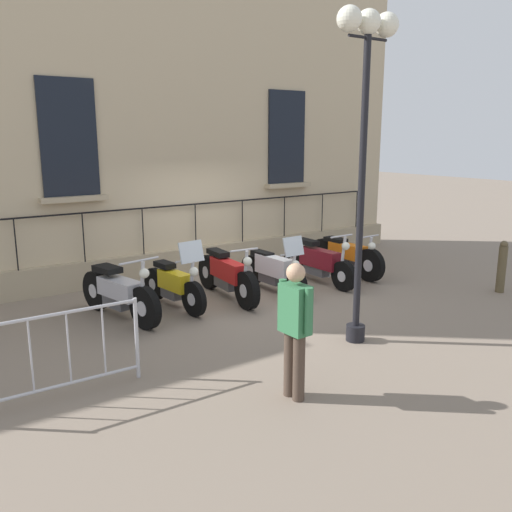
{
  "coord_description": "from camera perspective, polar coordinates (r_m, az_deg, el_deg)",
  "views": [
    {
      "loc": [
        8.5,
        -5.6,
        2.99
      ],
      "look_at": [
        0.39,
        0.0,
        0.8
      ],
      "focal_mm": 37.83,
      "sensor_mm": 36.0,
      "label": 1
    }
  ],
  "objects": [
    {
      "name": "ground_plane",
      "position": [
        10.61,
        -1.21,
        -3.84
      ],
      "size": [
        60.0,
        60.0,
        0.0
      ],
      "primitive_type": "plane",
      "color": "gray"
    },
    {
      "name": "motorcycle_maroon",
      "position": [
        11.25,
        6.61,
        -0.73
      ],
      "size": [
        2.14,
        0.56,
        1.11
      ],
      "color": "black",
      "rests_on": "ground_plane"
    },
    {
      "name": "motorcycle_orange",
      "position": [
        11.99,
        9.5,
        0.02
      ],
      "size": [
        2.13,
        0.65,
        0.96
      ],
      "color": "black",
      "rests_on": "ground_plane"
    },
    {
      "name": "crowd_barrier",
      "position": [
        6.68,
        -20.92,
        -9.64
      ],
      "size": [
        0.06,
        2.13,
        1.05
      ],
      "color": "#B7B7BF",
      "rests_on": "ground_plane"
    },
    {
      "name": "motorcycle_silver",
      "position": [
        9.26,
        -14.23,
        -3.88
      ],
      "size": [
        2.13,
        0.78,
        1.11
      ],
      "color": "black",
      "rests_on": "ground_plane"
    },
    {
      "name": "lamppost",
      "position": [
        7.77,
        11.46,
        15.5
      ],
      "size": [
        0.33,
        1.03,
        4.64
      ],
      "color": "black",
      "rests_on": "ground_plane"
    },
    {
      "name": "motorcycle_red",
      "position": [
        10.13,
        -3.08,
        -2.12
      ],
      "size": [
        2.24,
        0.55,
        1.07
      ],
      "color": "black",
      "rests_on": "ground_plane"
    },
    {
      "name": "pedestrian_standing",
      "position": [
        6.19,
        4.14,
        -7.17
      ],
      "size": [
        0.53,
        0.24,
        1.62
      ],
      "color": "#47382D",
      "rests_on": "ground_plane"
    },
    {
      "name": "motorcycle_white",
      "position": [
        10.51,
        1.81,
        -1.58
      ],
      "size": [
        1.95,
        0.53,
        1.19
      ],
      "color": "black",
      "rests_on": "ground_plane"
    },
    {
      "name": "building_facade",
      "position": [
        12.29,
        -7.75,
        18.32
      ],
      "size": [
        0.82,
        11.82,
        8.69
      ],
      "color": "#C6B28E",
      "rests_on": "ground_plane"
    },
    {
      "name": "motorcycle_yellow",
      "position": [
        9.65,
        -8.63,
        -3.06
      ],
      "size": [
        1.87,
        0.55,
        1.29
      ],
      "color": "black",
      "rests_on": "ground_plane"
    },
    {
      "name": "bollard",
      "position": [
        11.52,
        24.56,
        -1.01
      ],
      "size": [
        0.17,
        0.17,
        1.03
      ],
      "color": "brown",
      "rests_on": "ground_plane"
    }
  ]
}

